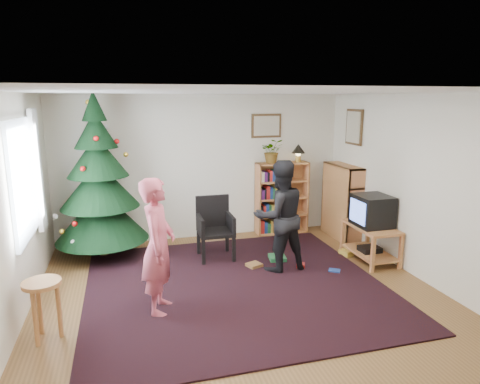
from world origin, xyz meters
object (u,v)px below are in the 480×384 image
object	(u,v)px
stool	(43,294)
table_lamp	(298,150)
christmas_tree	(100,190)
picture_back	(266,126)
bookshelf_right	(342,201)
bookshelf_back	(282,197)
potted_plant	(272,151)
person_standing	(158,246)
person_by_chair	(280,216)
picture_right	(354,127)
armchair	(214,225)
tv_stand	(370,240)
crt_tv	(372,211)

from	to	relation	value
stool	table_lamp	size ratio (longest dim) A/B	1.95
christmas_tree	stool	size ratio (longest dim) A/B	4.03
stool	table_lamp	world-z (taller)	table_lamp
picture_back	bookshelf_right	bearing A→B (deg)	-29.64
bookshelf_back	potted_plant	size ratio (longest dim) A/B	3.04
person_standing	person_by_chair	distance (m)	1.93
picture_right	armchair	bearing A→B (deg)	-173.17
person_by_chair	table_lamp	world-z (taller)	table_lamp
tv_stand	person_standing	bearing A→B (deg)	-166.81
crt_tv	stool	bearing A→B (deg)	-166.62
bookshelf_back	armchair	distance (m)	1.71
picture_right	christmas_tree	distance (m)	4.28
crt_tv	table_lamp	xyz separation A→B (m)	(-0.50, 1.68, 0.74)
bookshelf_right	tv_stand	world-z (taller)	bookshelf_right
christmas_tree	bookshelf_right	distance (m)	4.07
bookshelf_back	christmas_tree	bearing A→B (deg)	-172.80
bookshelf_back	person_by_chair	bearing A→B (deg)	-111.94
picture_back	christmas_tree	world-z (taller)	christmas_tree
bookshelf_right	tv_stand	distance (m)	1.19
christmas_tree	crt_tv	size ratio (longest dim) A/B	4.78
crt_tv	person_standing	world-z (taller)	person_standing
person_by_chair	stool	bearing A→B (deg)	14.13
crt_tv	person_by_chair	world-z (taller)	person_by_chair
tv_stand	armchair	distance (m)	2.40
person_by_chair	christmas_tree	bearing A→B (deg)	-33.00
tv_stand	crt_tv	bearing A→B (deg)	180.00
bookshelf_right	person_by_chair	size ratio (longest dim) A/B	0.81
crt_tv	person_by_chair	bearing A→B (deg)	178.94
bookshelf_back	tv_stand	xyz separation A→B (m)	(0.80, -1.68, -0.34)
picture_right	tv_stand	size ratio (longest dim) A/B	0.64
person_by_chair	table_lamp	bearing A→B (deg)	-126.22
person_standing	tv_stand	bearing A→B (deg)	-62.08
bookshelf_right	person_by_chair	bearing A→B (deg)	124.99
armchair	bookshelf_back	bearing A→B (deg)	32.49
picture_back	christmas_tree	bearing A→B (deg)	-169.49
bookshelf_back	table_lamp	bearing A→B (deg)	0.00
picture_back	christmas_tree	xyz separation A→B (m)	(-2.86, -0.53, -0.89)
picture_back	person_by_chair	xyz separation A→B (m)	(-0.40, -1.79, -1.15)
bookshelf_right	potted_plant	bearing A→B (deg)	64.19
picture_back	bookshelf_back	size ratio (longest dim) A/B	0.42
picture_back	person_standing	world-z (taller)	picture_back
bookshelf_right	crt_tv	bearing A→B (deg)	173.84
picture_back	person_by_chair	distance (m)	2.16
crt_tv	person_standing	xyz separation A→B (m)	(-3.23, -0.76, 0.01)
picture_back	tv_stand	size ratio (longest dim) A/B	0.59
bookshelf_back	person_by_chair	size ratio (longest dim) A/B	0.81
picture_right	person_by_chair	size ratio (longest dim) A/B	0.38
table_lamp	picture_back	bearing A→B (deg)	166.65
person_by_chair	bookshelf_right	bearing A→B (deg)	-150.94
picture_right	person_standing	distance (m)	4.11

